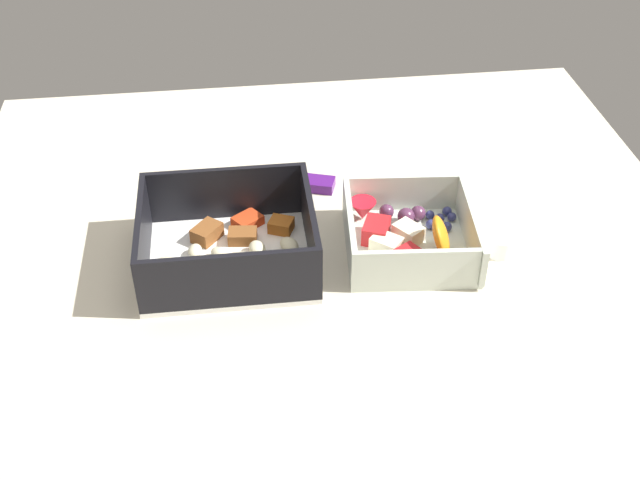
{
  "coord_description": "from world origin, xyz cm",
  "views": [
    {
      "loc": [
        -9.28,
        -64.0,
        55.27
      ],
      "look_at": [
        -1.09,
        1.03,
        4.0
      ],
      "focal_mm": 45.36,
      "sensor_mm": 36.0,
      "label": 1
    }
  ],
  "objects_px": {
    "paper_cup_liner": "(501,244)",
    "candy_bar": "(304,183)",
    "pasta_container": "(230,246)",
    "fruit_bowl": "(407,234)"
  },
  "relations": [
    {
      "from": "fruit_bowl",
      "to": "paper_cup_liner",
      "type": "relative_size",
      "value": 4.38
    },
    {
      "from": "pasta_container",
      "to": "candy_bar",
      "type": "height_order",
      "value": "pasta_container"
    },
    {
      "from": "candy_bar",
      "to": "fruit_bowl",
      "type": "bearing_deg",
      "value": -53.21
    },
    {
      "from": "fruit_bowl",
      "to": "candy_bar",
      "type": "bearing_deg",
      "value": 126.79
    },
    {
      "from": "paper_cup_liner",
      "to": "candy_bar",
      "type": "bearing_deg",
      "value": 142.53
    },
    {
      "from": "candy_bar",
      "to": "paper_cup_liner",
      "type": "bearing_deg",
      "value": -37.47
    },
    {
      "from": "pasta_container",
      "to": "fruit_bowl",
      "type": "height_order",
      "value": "pasta_container"
    },
    {
      "from": "fruit_bowl",
      "to": "paper_cup_liner",
      "type": "distance_m",
      "value": 0.1
    },
    {
      "from": "candy_bar",
      "to": "pasta_container",
      "type": "bearing_deg",
      "value": -125.01
    },
    {
      "from": "pasta_container",
      "to": "fruit_bowl",
      "type": "xyz_separation_m",
      "value": [
        0.18,
        0.0,
        -0.0
      ]
    }
  ]
}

